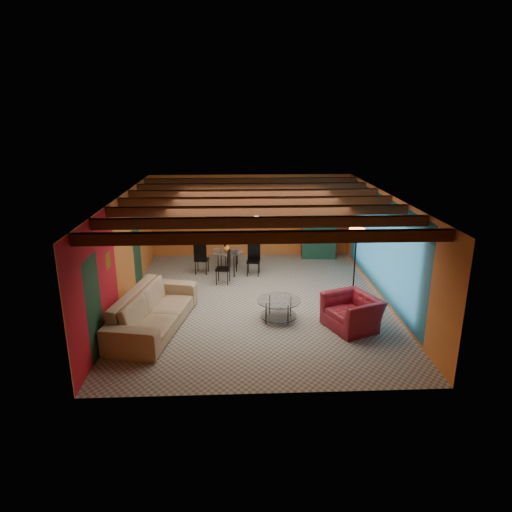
{
  "coord_description": "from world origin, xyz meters",
  "views": [
    {
      "loc": [
        -0.5,
        -10.73,
        4.58
      ],
      "look_at": [
        0.0,
        0.2,
        1.15
      ],
      "focal_mm": 32.02,
      "sensor_mm": 36.0,
      "label": 1
    }
  ],
  "objects_px": {
    "dining_table": "(227,258)",
    "armoire": "(318,230)",
    "sofa": "(154,310)",
    "armchair": "(352,312)",
    "floor_lamp": "(355,265)",
    "potted_plant": "(320,194)",
    "vase": "(227,239)",
    "coffee_table": "(279,310)"
  },
  "relations": [
    {
      "from": "potted_plant",
      "to": "vase",
      "type": "relative_size",
      "value": 2.27
    },
    {
      "from": "armchair",
      "to": "floor_lamp",
      "type": "xyz_separation_m",
      "value": [
        0.4,
        1.51,
        0.58
      ]
    },
    {
      "from": "dining_table",
      "to": "potted_plant",
      "type": "xyz_separation_m",
      "value": [
        2.96,
        1.59,
        1.61
      ]
    },
    {
      "from": "floor_lamp",
      "to": "potted_plant",
      "type": "relative_size",
      "value": 4.07
    },
    {
      "from": "armoire",
      "to": "potted_plant",
      "type": "relative_size",
      "value": 3.97
    },
    {
      "from": "armchair",
      "to": "dining_table",
      "type": "xyz_separation_m",
      "value": [
        -2.81,
        3.7,
        0.12
      ]
    },
    {
      "from": "dining_table",
      "to": "armoire",
      "type": "xyz_separation_m",
      "value": [
        2.96,
        1.59,
        0.44
      ]
    },
    {
      "from": "sofa",
      "to": "armchair",
      "type": "height_order",
      "value": "sofa"
    },
    {
      "from": "coffee_table",
      "to": "dining_table",
      "type": "distance_m",
      "value": 3.46
    },
    {
      "from": "armchair",
      "to": "floor_lamp",
      "type": "distance_m",
      "value": 1.67
    },
    {
      "from": "dining_table",
      "to": "floor_lamp",
      "type": "height_order",
      "value": "floor_lamp"
    },
    {
      "from": "coffee_table",
      "to": "floor_lamp",
      "type": "distance_m",
      "value": 2.35
    },
    {
      "from": "potted_plant",
      "to": "vase",
      "type": "bearing_deg",
      "value": -151.82
    },
    {
      "from": "floor_lamp",
      "to": "armchair",
      "type": "bearing_deg",
      "value": -104.93
    },
    {
      "from": "sofa",
      "to": "floor_lamp",
      "type": "distance_m",
      "value": 4.99
    },
    {
      "from": "sofa",
      "to": "armchair",
      "type": "xyz_separation_m",
      "value": [
        4.38,
        -0.19,
        -0.06
      ]
    },
    {
      "from": "vase",
      "to": "potted_plant",
      "type": "bearing_deg",
      "value": 28.18
    },
    {
      "from": "floor_lamp",
      "to": "potted_plant",
      "type": "height_order",
      "value": "potted_plant"
    },
    {
      "from": "floor_lamp",
      "to": "vase",
      "type": "height_order",
      "value": "floor_lamp"
    },
    {
      "from": "sofa",
      "to": "vase",
      "type": "distance_m",
      "value": 3.9
    },
    {
      "from": "armoire",
      "to": "floor_lamp",
      "type": "distance_m",
      "value": 3.78
    },
    {
      "from": "sofa",
      "to": "armoire",
      "type": "distance_m",
      "value": 6.83
    },
    {
      "from": "armchair",
      "to": "dining_table",
      "type": "bearing_deg",
      "value": -165.84
    },
    {
      "from": "floor_lamp",
      "to": "potted_plant",
      "type": "xyz_separation_m",
      "value": [
        -0.25,
        3.77,
        1.14
      ]
    },
    {
      "from": "sofa",
      "to": "armoire",
      "type": "xyz_separation_m",
      "value": [
        4.53,
        5.09,
        0.5
      ]
    },
    {
      "from": "potted_plant",
      "to": "vase",
      "type": "distance_m",
      "value": 3.51
    },
    {
      "from": "coffee_table",
      "to": "dining_table",
      "type": "height_order",
      "value": "dining_table"
    },
    {
      "from": "vase",
      "to": "armoire",
      "type": "bearing_deg",
      "value": 28.18
    },
    {
      "from": "coffee_table",
      "to": "potted_plant",
      "type": "height_order",
      "value": "potted_plant"
    },
    {
      "from": "armchair",
      "to": "potted_plant",
      "type": "relative_size",
      "value": 2.43
    },
    {
      "from": "vase",
      "to": "sofa",
      "type": "bearing_deg",
      "value": -114.14
    },
    {
      "from": "coffee_table",
      "to": "dining_table",
      "type": "relative_size",
      "value": 0.53
    },
    {
      "from": "sofa",
      "to": "dining_table",
      "type": "bearing_deg",
      "value": -12.72
    },
    {
      "from": "floor_lamp",
      "to": "potted_plant",
      "type": "bearing_deg",
      "value": 93.82
    },
    {
      "from": "armchair",
      "to": "sofa",
      "type": "bearing_deg",
      "value": -115.58
    },
    {
      "from": "armoire",
      "to": "coffee_table",
      "type": "bearing_deg",
      "value": -105.93
    },
    {
      "from": "armoire",
      "to": "vase",
      "type": "height_order",
      "value": "armoire"
    },
    {
      "from": "armoire",
      "to": "floor_lamp",
      "type": "relative_size",
      "value": 0.97
    },
    {
      "from": "armoire",
      "to": "armchair",
      "type": "bearing_deg",
      "value": -87.71
    },
    {
      "from": "armchair",
      "to": "floor_lamp",
      "type": "relative_size",
      "value": 0.6
    },
    {
      "from": "armchair",
      "to": "dining_table",
      "type": "height_order",
      "value": "dining_table"
    },
    {
      "from": "armoire",
      "to": "dining_table",
      "type": "bearing_deg",
      "value": -147.88
    }
  ]
}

